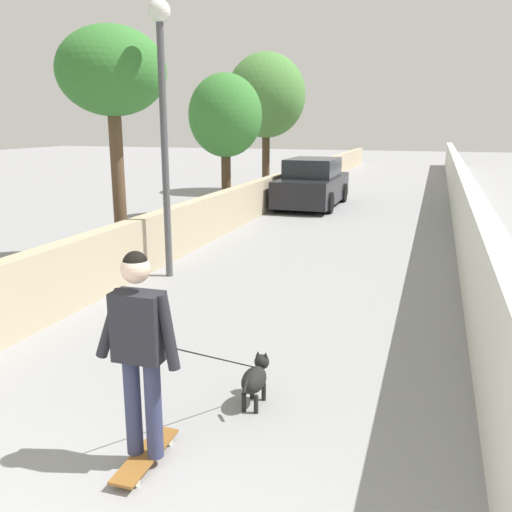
{
  "coord_description": "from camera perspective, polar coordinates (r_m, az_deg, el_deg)",
  "views": [
    {
      "loc": [
        -1.32,
        -2.11,
        2.64
      ],
      "look_at": [
        5.03,
        -0.03,
        1.0
      ],
      "focal_mm": 38.12,
      "sensor_mm": 36.0,
      "label": 1
    }
  ],
  "objects": [
    {
      "name": "dog",
      "position": [
        5.31,
        -0.13,
        -12.67
      ],
      "size": [
        1.47,
        0.65,
        1.06
      ],
      "color": "black",
      "rests_on": "ground"
    },
    {
      "name": "ground_plane",
      "position": [
        15.69,
        10.21,
        3.88
      ],
      "size": [
        80.0,
        80.0,
        0.0
      ],
      "primitive_type": "plane",
      "color": "gray"
    },
    {
      "name": "skateboard",
      "position": [
        4.69,
        -11.49,
        -19.82
      ],
      "size": [
        0.8,
        0.22,
        0.08
      ],
      "color": "brown",
      "rests_on": "ground"
    },
    {
      "name": "car_near",
      "position": [
        17.8,
        5.94,
        7.5
      ],
      "size": [
        4.16,
        1.8,
        1.54
      ],
      "color": "black",
      "rests_on": "ground"
    },
    {
      "name": "tree_left_mid",
      "position": [
        21.29,
        1.07,
        16.45
      ],
      "size": [
        2.96,
        2.96,
        5.21
      ],
      "color": "#473523",
      "rests_on": "ground"
    },
    {
      "name": "tree_left_far",
      "position": [
        10.48,
        -14.88,
        17.93
      ],
      "size": [
        1.94,
        1.94,
        4.32
      ],
      "color": "brown",
      "rests_on": "ground"
    },
    {
      "name": "tree_left_near",
      "position": [
        15.37,
        -3.24,
        14.41
      ],
      "size": [
        2.02,
        2.02,
        3.97
      ],
      "color": "#473523",
      "rests_on": "ground"
    },
    {
      "name": "lamp_post",
      "position": [
        9.43,
        -9.79,
        16.35
      ],
      "size": [
        0.36,
        0.36,
        4.55
      ],
      "color": "#4C4C51",
      "rests_on": "ground"
    },
    {
      "name": "fence_right",
      "position": [
        13.47,
        20.98,
        4.66
      ],
      "size": [
        48.0,
        0.3,
        1.43
      ],
      "primitive_type": "cube",
      "color": "silver",
      "rests_on": "ground"
    },
    {
      "name": "person_skateboarder",
      "position": [
        4.23,
        -12.13,
        -8.59
      ],
      "size": [
        0.23,
        0.71,
        1.66
      ],
      "color": "#333859",
      "rests_on": "skateboard"
    },
    {
      "name": "wall_left",
      "position": [
        14.36,
        -2.03,
        5.23
      ],
      "size": [
        48.0,
        0.3,
        1.01
      ],
      "primitive_type": "cube",
      "color": "tan",
      "rests_on": "ground"
    }
  ]
}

